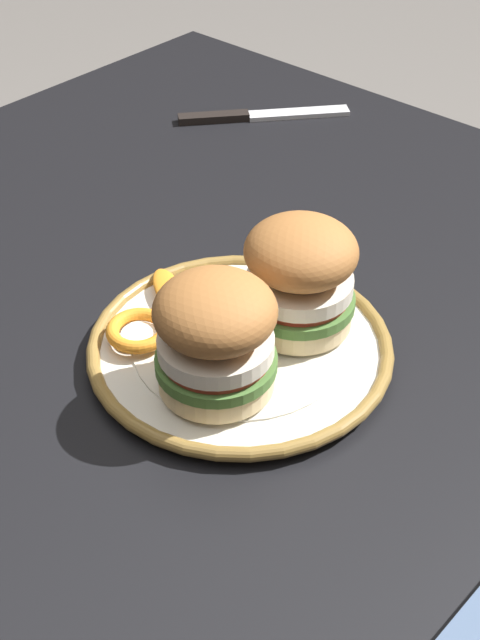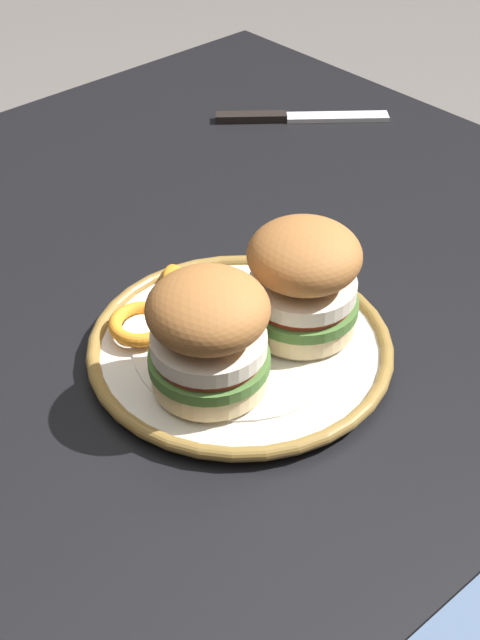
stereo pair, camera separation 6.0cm
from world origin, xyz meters
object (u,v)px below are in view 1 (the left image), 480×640
sandwich_half_left (300,274)px  table_knife (252,116)px  dining_table (238,445)px  sandwich_half_right (216,335)px  dinner_plate (240,348)px

sandwich_half_left → table_knife: sandwich_half_left is taller
dining_table → table_knife: bearing=-50.4°
sandwich_half_left → sandwich_half_right: size_ratio=0.85×
dining_table → sandwich_half_right: 0.17m
dinner_plate → sandwich_half_left: bearing=-111.1°
dinner_plate → table_knife: 0.46m
sandwich_half_left → sandwich_half_right: bearing=90.6°
dining_table → dinner_plate: bearing=-56.1°
dining_table → table_knife: 0.49m
dinner_plate → table_knife: (0.29, -0.35, -0.01)m
sandwich_half_left → sandwich_half_right: 0.11m
sandwich_half_right → dining_table: bearing=-71.6°
dining_table → sandwich_half_left: bearing=-100.9°
table_knife → sandwich_half_right: bearing=127.9°
sandwich_half_right → dinner_plate: bearing=-67.8°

